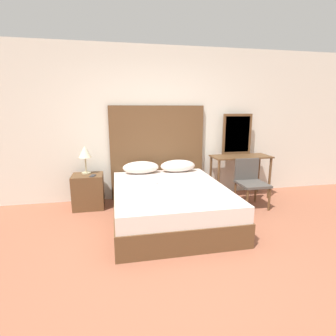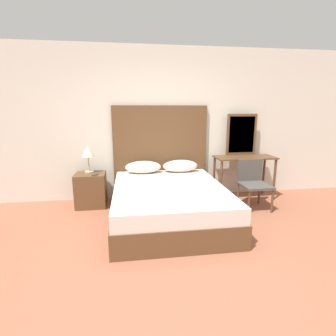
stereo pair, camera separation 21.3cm
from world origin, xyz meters
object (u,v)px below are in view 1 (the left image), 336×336
(vanity_desk, at_px, (240,163))
(chair, at_px, (250,180))
(nightstand, at_px, (88,191))
(table_lamp, at_px, (85,153))
(bed, at_px, (169,203))
(phone_on_nightstand, at_px, (93,176))
(phone_on_bed, at_px, (153,183))

(vanity_desk, relative_size, chair, 1.36)
(nightstand, relative_size, table_lamp, 1.21)
(bed, distance_m, table_lamp, 1.64)
(phone_on_nightstand, bearing_deg, vanity_desk, 2.88)
(bed, xyz_separation_m, phone_on_bed, (-0.22, 0.19, 0.27))
(nightstand, bearing_deg, phone_on_bed, -28.68)
(table_lamp, height_order, chair, table_lamp)
(table_lamp, relative_size, chair, 0.59)
(nightstand, relative_size, phone_on_nightstand, 3.52)
(table_lamp, distance_m, vanity_desk, 2.77)
(phone_on_bed, relative_size, vanity_desk, 0.15)
(bed, bearing_deg, vanity_desk, 27.13)
(nightstand, height_order, phone_on_nightstand, phone_on_nightstand)
(phone_on_nightstand, distance_m, vanity_desk, 2.65)
(nightstand, bearing_deg, bed, -31.36)
(phone_on_bed, bearing_deg, bed, -42.06)
(table_lamp, distance_m, chair, 2.81)
(phone_on_bed, xyz_separation_m, vanity_desk, (1.72, 0.58, 0.12))
(phone_on_bed, relative_size, chair, 0.20)
(bed, bearing_deg, chair, 12.10)
(bed, height_order, nightstand, nightstand)
(phone_on_nightstand, xyz_separation_m, chair, (2.60, -0.32, -0.12))
(vanity_desk, bearing_deg, bed, -152.87)
(nightstand, relative_size, vanity_desk, 0.53)
(chair, bearing_deg, phone_on_bed, -175.90)
(nightstand, height_order, vanity_desk, vanity_desk)
(phone_on_bed, xyz_separation_m, phone_on_nightstand, (-0.92, 0.45, 0.05))
(bed, distance_m, phone_on_nightstand, 1.34)
(table_lamp, bearing_deg, phone_on_nightstand, -59.28)
(phone_on_bed, xyz_separation_m, nightstand, (-1.01, 0.55, -0.24))
(vanity_desk, xyz_separation_m, chair, (-0.04, -0.46, -0.19))
(phone_on_bed, distance_m, nightstand, 1.18)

